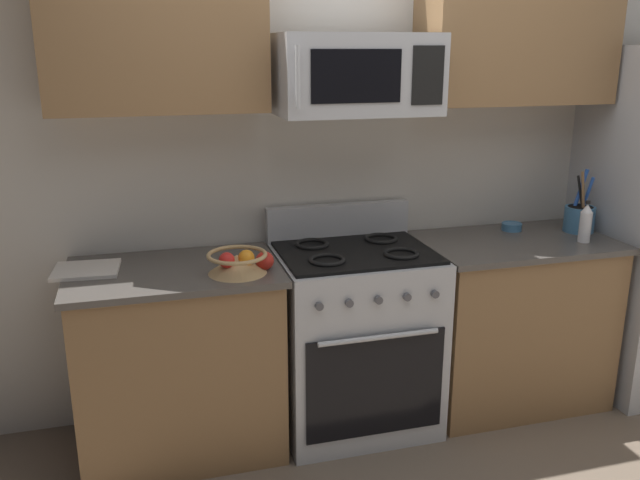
{
  "coord_description": "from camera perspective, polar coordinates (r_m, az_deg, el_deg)",
  "views": [
    {
      "loc": [
        -0.99,
        -2.19,
        1.87
      ],
      "look_at": [
        -0.21,
        0.58,
        1.03
      ],
      "focal_mm": 37.07,
      "sensor_mm": 36.0,
      "label": 1
    }
  ],
  "objects": [
    {
      "name": "fruit_basket",
      "position": [
        2.93,
        -7.16,
        -1.89
      ],
      "size": [
        0.27,
        0.27,
        0.11
      ],
      "color": "tan",
      "rests_on": "counter_left"
    },
    {
      "name": "apple_loose",
      "position": [
        2.97,
        -4.8,
        -1.79
      ],
      "size": [
        0.08,
        0.08,
        0.08
      ],
      "primitive_type": "sphere",
      "color": "red",
      "rests_on": "counter_left"
    },
    {
      "name": "upper_cabinets_right",
      "position": [
        3.6,
        16.71,
        17.38
      ],
      "size": [
        0.99,
        0.34,
        0.77
      ],
      "color": "olive"
    },
    {
      "name": "wall_back",
      "position": [
        3.47,
        1.12,
        6.84
      ],
      "size": [
        8.0,
        0.1,
        2.6
      ],
      "primitive_type": "cube",
      "color": "beige",
      "rests_on": "ground"
    },
    {
      "name": "range_oven",
      "position": [
        3.36,
        2.95,
        -8.27
      ],
      "size": [
        0.76,
        0.68,
        1.09
      ],
      "color": "#B2B5BA",
      "rests_on": "ground"
    },
    {
      "name": "prep_bowl",
      "position": [
        3.75,
        16.21,
        1.14
      ],
      "size": [
        0.11,
        0.11,
        0.04
      ],
      "color": "teal",
      "rests_on": "counter_right"
    },
    {
      "name": "counter_right",
      "position": [
        3.73,
        16.1,
        -6.67
      ],
      "size": [
        1.0,
        0.63,
        0.91
      ],
      "color": "olive",
      "rests_on": "ground"
    },
    {
      "name": "counter_left",
      "position": [
        3.22,
        -12.04,
        -10.1
      ],
      "size": [
        0.95,
        0.63,
        0.91
      ],
      "color": "olive",
      "rests_on": "ground"
    },
    {
      "name": "cutting_board",
      "position": [
        3.12,
        -19.53,
        -2.44
      ],
      "size": [
        0.3,
        0.26,
        0.02
      ],
      "primitive_type": "cube",
      "rotation": [
        0.0,
        0.0,
        -0.07
      ],
      "color": "silver",
      "rests_on": "counter_left"
    },
    {
      "name": "microwave",
      "position": [
        3.09,
        3.14,
        14.09
      ],
      "size": [
        0.73,
        0.44,
        0.36
      ],
      "color": "#B2B5BA"
    },
    {
      "name": "utensil_crock",
      "position": [
        3.83,
        21.49,
        1.84
      ],
      "size": [
        0.16,
        0.16,
        0.34
      ],
      "color": "teal",
      "rests_on": "counter_right"
    },
    {
      "name": "upper_cabinets_left",
      "position": [
        3.07,
        -14.11,
        17.87
      ],
      "size": [
        0.94,
        0.34,
        0.77
      ],
      "color": "olive"
    },
    {
      "name": "bottle_vinegar",
      "position": [
        3.63,
        21.95,
        1.35
      ],
      "size": [
        0.06,
        0.06,
        0.21
      ],
      "color": "silver",
      "rests_on": "counter_right"
    }
  ]
}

